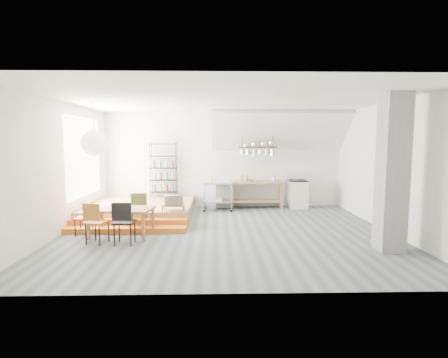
{
  "coord_description": "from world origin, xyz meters",
  "views": [
    {
      "loc": [
        -0.28,
        -8.44,
        2.24
      ],
      "look_at": [
        -0.05,
        0.8,
        1.24
      ],
      "focal_mm": 28.0,
      "sensor_mm": 36.0,
      "label": 1
    }
  ],
  "objects_px": {
    "dining_table": "(121,211)",
    "mini_fridge": "(224,195)",
    "rolling_cart": "(218,192)",
    "stove": "(298,194)"
  },
  "relations": [
    {
      "from": "stove",
      "to": "mini_fridge",
      "type": "height_order",
      "value": "stove"
    },
    {
      "from": "stove",
      "to": "mini_fridge",
      "type": "distance_m",
      "value": 2.5
    },
    {
      "from": "stove",
      "to": "rolling_cart",
      "type": "distance_m",
      "value": 2.74
    },
    {
      "from": "dining_table",
      "to": "rolling_cart",
      "type": "relative_size",
      "value": 1.6
    },
    {
      "from": "dining_table",
      "to": "rolling_cart",
      "type": "distance_m",
      "value": 3.79
    },
    {
      "from": "mini_fridge",
      "to": "rolling_cart",
      "type": "bearing_deg",
      "value": -111.8
    },
    {
      "from": "dining_table",
      "to": "rolling_cart",
      "type": "bearing_deg",
      "value": 60.84
    },
    {
      "from": "dining_table",
      "to": "mini_fridge",
      "type": "xyz_separation_m",
      "value": [
        2.49,
        3.52,
        -0.18
      ]
    },
    {
      "from": "dining_table",
      "to": "mini_fridge",
      "type": "relative_size",
      "value": 1.8
    },
    {
      "from": "stove",
      "to": "rolling_cart",
      "type": "height_order",
      "value": "stove"
    }
  ]
}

